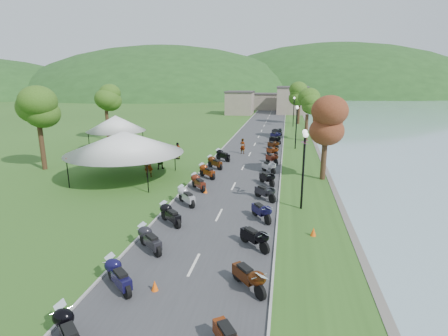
{
  "coord_description": "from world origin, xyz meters",
  "views": [
    {
      "loc": [
        3.82,
        -3.68,
        8.16
      ],
      "look_at": [
        -0.86,
        22.54,
        1.3
      ],
      "focal_mm": 28.0,
      "sensor_mm": 36.0,
      "label": 1
    }
  ],
  "objects_px": {
    "pedestrian_c": "(137,160)",
    "pedestrian_a": "(149,177)",
    "pedestrian_b": "(130,161)",
    "vendor_tent_main": "(125,155)"
  },
  "relations": [
    {
      "from": "vendor_tent_main",
      "to": "pedestrian_c",
      "type": "height_order",
      "value": "vendor_tent_main"
    },
    {
      "from": "vendor_tent_main",
      "to": "pedestrian_c",
      "type": "distance_m",
      "value": 7.12
    },
    {
      "from": "pedestrian_b",
      "to": "pedestrian_c",
      "type": "bearing_deg",
      "value": -121.37
    },
    {
      "from": "vendor_tent_main",
      "to": "pedestrian_a",
      "type": "distance_m",
      "value": 2.72
    },
    {
      "from": "vendor_tent_main",
      "to": "pedestrian_b",
      "type": "relative_size",
      "value": 4.22
    },
    {
      "from": "pedestrian_c",
      "to": "pedestrian_a",
      "type": "bearing_deg",
      "value": -10.18
    },
    {
      "from": "pedestrian_a",
      "to": "pedestrian_b",
      "type": "bearing_deg",
      "value": 107.37
    },
    {
      "from": "pedestrian_c",
      "to": "pedestrian_b",
      "type": "bearing_deg",
      "value": -82.56
    },
    {
      "from": "vendor_tent_main",
      "to": "pedestrian_b",
      "type": "height_order",
      "value": "vendor_tent_main"
    },
    {
      "from": "pedestrian_a",
      "to": "pedestrian_c",
      "type": "xyz_separation_m",
      "value": [
        -3.7,
        5.78,
        0.0
      ]
    }
  ]
}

